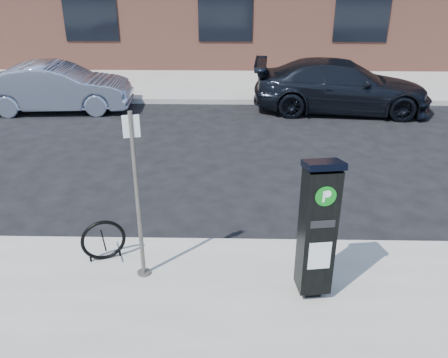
{
  "coord_description": "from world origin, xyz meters",
  "views": [
    {
      "loc": [
        0.34,
        -6.32,
        4.22
      ],
      "look_at": [
        0.2,
        0.5,
        0.98
      ],
      "focal_mm": 38.0,
      "sensor_mm": 36.0,
      "label": 1
    }
  ],
  "objects_px": {
    "parking_kiosk": "(317,228)",
    "bike_rack": "(103,240)",
    "car_silver": "(57,87)",
    "car_dark": "(341,86)",
    "sign_pole": "(138,200)"
  },
  "relations": [
    {
      "from": "car_silver",
      "to": "car_dark",
      "type": "xyz_separation_m",
      "value": [
        8.31,
        0.17,
        0.04
      ]
    },
    {
      "from": "car_dark",
      "to": "bike_rack",
      "type": "bearing_deg",
      "value": 152.38
    },
    {
      "from": "bike_rack",
      "to": "car_silver",
      "type": "height_order",
      "value": "car_silver"
    },
    {
      "from": "sign_pole",
      "to": "bike_rack",
      "type": "distance_m",
      "value": 1.13
    },
    {
      "from": "parking_kiosk",
      "to": "car_dark",
      "type": "distance_m",
      "value": 8.91
    },
    {
      "from": "sign_pole",
      "to": "bike_rack",
      "type": "height_order",
      "value": "sign_pole"
    },
    {
      "from": "car_silver",
      "to": "car_dark",
      "type": "bearing_deg",
      "value": -92.74
    },
    {
      "from": "parking_kiosk",
      "to": "car_silver",
      "type": "bearing_deg",
      "value": 118.5
    },
    {
      "from": "bike_rack",
      "to": "car_dark",
      "type": "xyz_separation_m",
      "value": [
        5.01,
        7.93,
        0.27
      ]
    },
    {
      "from": "parking_kiosk",
      "to": "bike_rack",
      "type": "xyz_separation_m",
      "value": [
        -2.93,
        0.72,
        -0.68
      ]
    },
    {
      "from": "bike_rack",
      "to": "car_silver",
      "type": "relative_size",
      "value": 0.15
    },
    {
      "from": "parking_kiosk",
      "to": "car_dark",
      "type": "height_order",
      "value": "parking_kiosk"
    },
    {
      "from": "car_silver",
      "to": "car_dark",
      "type": "relative_size",
      "value": 0.83
    },
    {
      "from": "parking_kiosk",
      "to": "sign_pole",
      "type": "xyz_separation_m",
      "value": [
        -2.3,
        0.37,
        0.18
      ]
    },
    {
      "from": "parking_kiosk",
      "to": "car_dark",
      "type": "bearing_deg",
      "value": 68.69
    }
  ]
}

